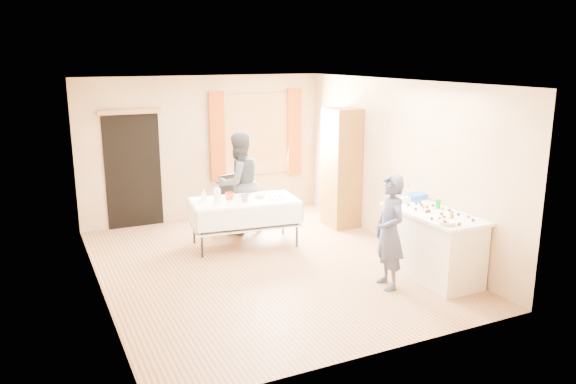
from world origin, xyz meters
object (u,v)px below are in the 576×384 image
cabinet (341,168)px  girl (390,232)px  counter (431,244)px  woman (239,183)px  chair (235,213)px  party_table (245,218)px

cabinet → girl: (-0.84, -2.63, -0.29)m
cabinet → girl: size_ratio=1.38×
counter → girl: size_ratio=1.00×
cabinet → woman: bearing=167.6°
cabinet → woman: cabinet is taller
girl → chair: bearing=-156.2°
party_table → counter: bearing=-45.1°
counter → chair: 3.61m
cabinet → counter: size_ratio=1.39×
girl → woman: woman is taller
party_table → girl: (1.08, -2.35, 0.30)m
party_table → woman: 0.80m
cabinet → counter: bearing=-92.2°
chair → woman: bearing=-110.8°
cabinet → woman: (-1.76, 0.39, -0.18)m
girl → woman: 3.15m
chair → cabinet: bearing=-38.6°
cabinet → chair: cabinet is taller
counter → girl: girl is taller
chair → woman: woman is taller
cabinet → chair: bearing=160.2°
girl → woman: bearing=-154.8°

